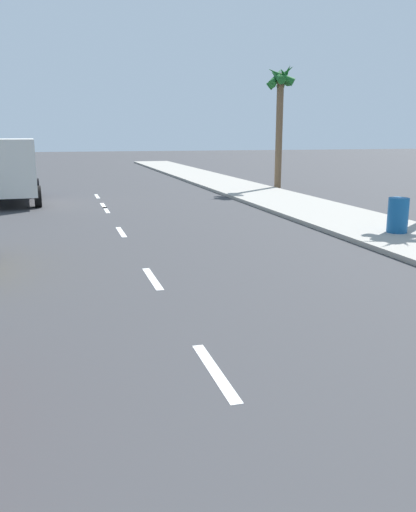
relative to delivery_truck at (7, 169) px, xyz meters
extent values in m
plane|color=#38383A|center=(3.95, -9.83, -1.50)|extent=(160.00, 160.00, 0.00)
cube|color=#9E998E|center=(11.85, -7.83, -1.43)|extent=(3.60, 80.00, 0.14)
cube|color=white|center=(3.95, -18.95, -1.50)|extent=(0.16, 1.80, 0.01)
cube|color=white|center=(3.95, -14.24, -1.50)|extent=(0.16, 1.80, 0.01)
cube|color=white|center=(3.95, -8.52, -1.50)|extent=(0.16, 1.80, 0.01)
cube|color=white|center=(3.95, -3.40, -1.50)|extent=(0.16, 1.80, 0.01)
cube|color=white|center=(3.95, -2.02, -1.50)|extent=(0.16, 1.80, 0.01)
cube|color=white|center=(3.95, 1.61, -1.50)|extent=(0.16, 1.80, 0.01)
cube|color=#23478C|center=(-0.11, 2.22, -0.30)|extent=(2.51, 2.45, 1.40)
cube|color=silver|center=(0.04, -0.77, 0.15)|extent=(2.59, 4.27, 2.30)
cylinder|color=black|center=(1.10, 2.15, -1.05)|extent=(0.32, 0.91, 0.90)
cylinder|color=black|center=(1.28, -1.75, -1.05)|extent=(0.32, 0.91, 0.90)
cylinder|color=brown|center=(13.86, 2.35, 1.57)|extent=(0.37, 0.37, 6.14)
cone|color=#195B23|center=(14.11, 2.35, 4.49)|extent=(0.47, 1.55, 1.33)
cone|color=#195B23|center=(13.97, 2.58, 4.49)|extent=(1.54, 1.04, 1.46)
cone|color=#195B23|center=(13.71, 2.55, 4.49)|extent=(1.35, 1.18, 1.37)
cone|color=#195B23|center=(13.61, 2.34, 4.49)|extent=(0.51, 1.50, 0.99)
cone|color=#195B23|center=(13.77, 2.12, 4.49)|extent=(1.55, 1.00, 1.17)
cone|color=#195B23|center=(14.01, 2.15, 4.49)|extent=(1.35, 1.22, 1.10)
cylinder|color=#14518C|center=(11.79, -11.57, -0.85)|extent=(0.60, 0.60, 1.03)
camera|label=1|loc=(2.13, -25.07, 1.51)|focal=37.28mm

